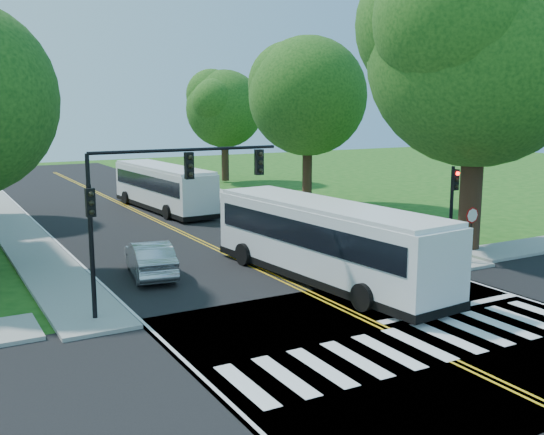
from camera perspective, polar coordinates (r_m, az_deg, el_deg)
ground at (r=20.93m, az=12.02°, el=-10.63°), size 140.00×140.00×0.00m
road at (r=35.87m, az=-7.28°, el=-1.74°), size 14.00×96.00×0.01m
cross_road at (r=20.93m, az=12.03°, el=-10.61°), size 60.00×12.00×0.01m
center_line at (r=39.53m, az=-9.47°, el=-0.67°), size 0.36×70.00×0.01m
edge_line_w at (r=37.82m, az=-19.19°, el=-1.59°), size 0.12×70.00×0.01m
edge_line_e at (r=42.28m, az=-0.78°, el=0.17°), size 0.12×70.00×0.01m
crosswalk at (r=20.58m, az=12.96°, el=-10.99°), size 12.60×3.00×0.01m
stop_bar at (r=24.31m, az=15.78°, el=-7.79°), size 6.60×0.40×0.01m
sidewalk_nw at (r=40.51m, az=-22.05°, el=-0.94°), size 2.60×40.00×0.15m
sidewalk_ne at (r=45.57m, az=-0.93°, el=0.97°), size 2.60×40.00×0.15m
tree_ne_big at (r=33.10m, az=18.01°, el=13.62°), size 10.80×10.80×14.91m
tree_east_mid at (r=45.75m, az=3.24°, el=10.78°), size 8.40×8.40×11.93m
tree_east_far at (r=60.28m, az=-4.28°, el=9.67°), size 7.20×7.20×10.34m
signal_nw at (r=22.41m, az=-10.21°, el=2.38°), size 7.15×0.46×5.66m
signal_ne at (r=30.24m, az=15.88°, el=1.43°), size 0.30×0.46×4.40m
stop_sign at (r=30.65m, az=17.47°, el=-0.30°), size 0.76×0.08×2.53m
bus_lead at (r=26.56m, az=4.77°, el=-2.04°), size 3.96×12.96×3.30m
bus_follow at (r=45.01m, az=-9.74°, el=2.74°), size 3.46×12.14×3.11m
hatchback at (r=27.93m, az=-10.88°, el=-3.63°), size 2.33×4.85×1.53m
suv at (r=31.87m, az=5.86°, el=-2.12°), size 2.93×4.58×1.18m
dark_sedan at (r=39.71m, az=-1.49°, el=0.36°), size 2.42×4.26×1.16m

